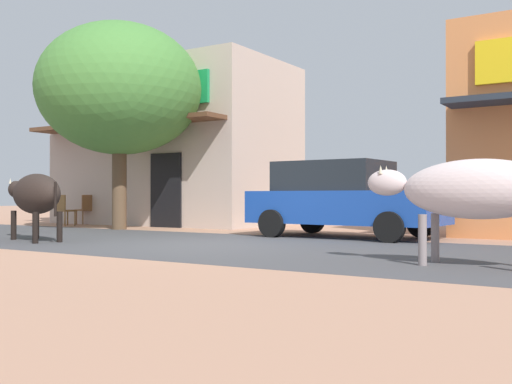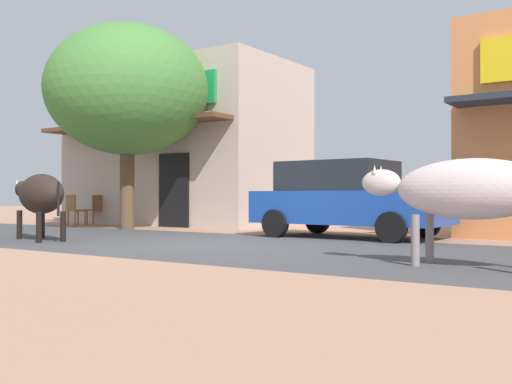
{
  "view_description": "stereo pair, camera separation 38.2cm",
  "coord_description": "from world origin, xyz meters",
  "px_view_note": "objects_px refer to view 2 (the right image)",
  "views": [
    {
      "loc": [
        6.58,
        -8.87,
        0.9
      ],
      "look_at": [
        0.77,
        0.3,
        0.96
      ],
      "focal_mm": 42.1,
      "sensor_mm": 36.0,
      "label": 1
    },
    {
      "loc": [
        6.9,
        -8.66,
        0.9
      ],
      "look_at": [
        0.77,
        0.3,
        0.96
      ],
      "focal_mm": 42.1,
      "sensor_mm": 36.0,
      "label": 2
    }
  ],
  "objects_px": {
    "roadside_tree": "(127,90)",
    "cow_far_dark": "(466,190)",
    "cow_near_brown": "(40,194)",
    "cafe_chair_by_doorway": "(96,208)",
    "parked_hatchback_car": "(346,198)",
    "cafe_chair_near_tree": "(74,208)"
  },
  "relations": [
    {
      "from": "parked_hatchback_car",
      "to": "cow_near_brown",
      "type": "height_order",
      "value": "parked_hatchback_car"
    },
    {
      "from": "cow_near_brown",
      "to": "roadside_tree",
      "type": "bearing_deg",
      "value": 111.79
    },
    {
      "from": "parked_hatchback_car",
      "to": "cafe_chair_near_tree",
      "type": "xyz_separation_m",
      "value": [
        -8.99,
        0.03,
        -0.33
      ]
    },
    {
      "from": "cafe_chair_near_tree",
      "to": "cow_near_brown",
      "type": "bearing_deg",
      "value": -45.11
    },
    {
      "from": "cow_near_brown",
      "to": "cafe_chair_by_doorway",
      "type": "height_order",
      "value": "cow_near_brown"
    },
    {
      "from": "cow_near_brown",
      "to": "cow_far_dark",
      "type": "xyz_separation_m",
      "value": [
        8.34,
        0.17,
        0.05
      ]
    },
    {
      "from": "parked_hatchback_car",
      "to": "cafe_chair_by_doorway",
      "type": "height_order",
      "value": "parked_hatchback_car"
    },
    {
      "from": "roadside_tree",
      "to": "parked_hatchback_car",
      "type": "distance_m",
      "value": 6.9
    },
    {
      "from": "cow_near_brown",
      "to": "cafe_chair_near_tree",
      "type": "bearing_deg",
      "value": 134.89
    },
    {
      "from": "roadside_tree",
      "to": "cow_near_brown",
      "type": "xyz_separation_m",
      "value": [
        1.53,
        -3.82,
        -2.8
      ]
    },
    {
      "from": "cow_far_dark",
      "to": "cafe_chair_near_tree",
      "type": "distance_m",
      "value": 13.26
    },
    {
      "from": "cafe_chair_by_doorway",
      "to": "parked_hatchback_car",
      "type": "bearing_deg",
      "value": -5.8
    },
    {
      "from": "parked_hatchback_car",
      "to": "cafe_chair_near_tree",
      "type": "height_order",
      "value": "parked_hatchback_car"
    },
    {
      "from": "parked_hatchback_car",
      "to": "cafe_chair_near_tree",
      "type": "relative_size",
      "value": 4.53
    },
    {
      "from": "cafe_chair_near_tree",
      "to": "cow_far_dark",
      "type": "bearing_deg",
      "value": -18.05
    },
    {
      "from": "roadside_tree",
      "to": "cow_far_dark",
      "type": "bearing_deg",
      "value": -20.28
    },
    {
      "from": "roadside_tree",
      "to": "cafe_chair_by_doorway",
      "type": "xyz_separation_m",
      "value": [
        -2.79,
        1.35,
        -3.21
      ]
    },
    {
      "from": "cow_far_dark",
      "to": "parked_hatchback_car",
      "type": "bearing_deg",
      "value": 131.6
    },
    {
      "from": "roadside_tree",
      "to": "cafe_chair_by_doorway",
      "type": "height_order",
      "value": "roadside_tree"
    },
    {
      "from": "cow_near_brown",
      "to": "cow_far_dark",
      "type": "height_order",
      "value": "cow_far_dark"
    },
    {
      "from": "roadside_tree",
      "to": "cow_far_dark",
      "type": "height_order",
      "value": "roadside_tree"
    },
    {
      "from": "cow_near_brown",
      "to": "cafe_chair_by_doorway",
      "type": "xyz_separation_m",
      "value": [
        -4.31,
        5.16,
        -0.41
      ]
    }
  ]
}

